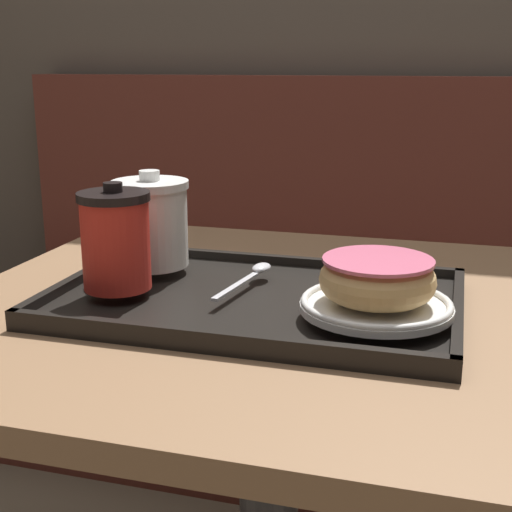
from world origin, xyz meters
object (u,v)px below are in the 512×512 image
Objects in this scene: coffee_cup_front at (116,240)px; spoon at (254,273)px; coffee_cup_rear at (151,223)px; donut_chocolate_glazed at (377,279)px.

coffee_cup_front reaches higher than spoon.
coffee_cup_rear is at bearing 93.34° from spoon.
coffee_cup_front is 0.10m from coffee_cup_rear.
coffee_cup_rear is (-0.00, 0.10, -0.00)m from coffee_cup_front.
donut_chocolate_glazed is at bearing 0.51° from coffee_cup_front.
donut_chocolate_glazed is 0.85× the size of spoon.
coffee_cup_front is at bearing -179.49° from donut_chocolate_glazed.
spoon is (0.15, 0.09, -0.06)m from coffee_cup_front.
coffee_cup_front is at bearing 130.71° from spoon.
coffee_cup_front reaches higher than donut_chocolate_glazed.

